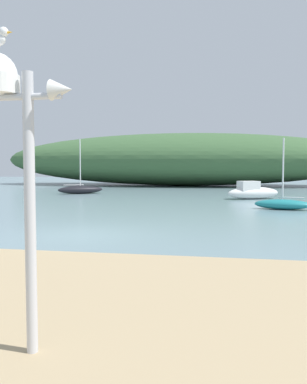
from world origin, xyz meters
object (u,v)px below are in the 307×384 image
mast_structure (5,106)px  sailboat_outer_mooring (282,204)px  sailboat_inner_mooring (80,189)px  motorboat_by_sandbar (252,192)px

mast_structure → sailboat_outer_mooring: (4.80, 17.93, -2.59)m
sailboat_outer_mooring → sailboat_inner_mooring: bearing=146.9°
mast_structure → motorboat_by_sandbar: bearing=81.6°
motorboat_by_sandbar → sailboat_inner_mooring: bearing=167.6°
motorboat_by_sandbar → sailboat_inner_mooring: 13.11m
sailboat_outer_mooring → sailboat_inner_mooring: size_ratio=0.85×
mast_structure → sailboat_inner_mooring: bearing=108.8°
mast_structure → sailboat_inner_mooring: size_ratio=0.77×
sailboat_outer_mooring → sailboat_inner_mooring: (-14.02, 9.13, 0.05)m
mast_structure → motorboat_by_sandbar: 24.63m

